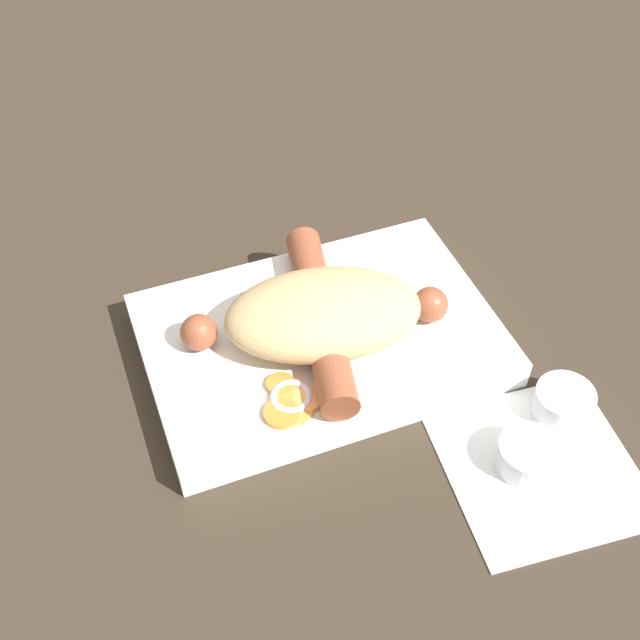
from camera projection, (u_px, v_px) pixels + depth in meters
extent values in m
plane|color=#33281E|center=(320.00, 350.00, 0.64)|extent=(3.00, 3.00, 0.00)
cube|color=white|center=(320.00, 340.00, 0.63)|extent=(0.27, 0.18, 0.03)
ellipsoid|color=tan|center=(320.00, 315.00, 0.60)|extent=(0.16, 0.12, 0.05)
cylinder|color=brown|center=(316.00, 318.00, 0.61)|extent=(0.06, 0.18, 0.03)
sphere|color=brown|center=(199.00, 332.00, 0.60)|extent=(0.03, 0.03, 0.03)
sphere|color=brown|center=(430.00, 305.00, 0.62)|extent=(0.03, 0.03, 0.03)
cylinder|color=orange|center=(280.00, 384.00, 0.58)|extent=(0.02, 0.02, 0.00)
cylinder|color=orange|center=(291.00, 407.00, 0.57)|extent=(0.03, 0.03, 0.00)
cylinder|color=#F99E4C|center=(308.00, 399.00, 0.57)|extent=(0.03, 0.03, 0.00)
cylinder|color=orange|center=(282.00, 414.00, 0.56)|extent=(0.03, 0.03, 0.00)
torus|color=silver|center=(291.00, 397.00, 0.57)|extent=(0.03, 0.03, 0.01)
cube|color=white|center=(539.00, 466.00, 0.57)|extent=(0.14, 0.14, 0.00)
cylinder|color=silver|center=(528.00, 456.00, 0.56)|extent=(0.04, 0.04, 0.02)
cylinder|color=white|center=(526.00, 461.00, 0.56)|extent=(0.04, 0.04, 0.01)
cylinder|color=silver|center=(563.00, 403.00, 0.59)|extent=(0.04, 0.04, 0.02)
cylinder|color=maroon|center=(561.00, 408.00, 0.60)|extent=(0.04, 0.04, 0.01)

